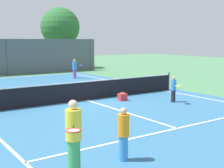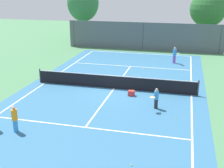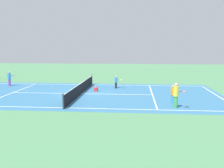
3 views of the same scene
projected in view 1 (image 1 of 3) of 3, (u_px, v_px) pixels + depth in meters
ground_plane at (86, 100)px, 16.28m from camera, size 80.00×80.00×0.00m
court_surface at (86, 100)px, 16.28m from camera, size 13.00×25.00×0.01m
tennis_net at (86, 90)px, 16.20m from camera, size 11.90×0.10×1.10m
perimeter_fence at (6, 57)px, 27.47m from camera, size 18.00×0.12×3.20m
tree_1 at (60, 27)px, 34.43m from camera, size 4.29×4.29×6.67m
player_0 at (75, 68)px, 25.42m from camera, size 0.75×0.85×1.57m
player_1 at (74, 136)px, 7.19m from camera, size 0.68×0.93×1.76m
player_2 at (174, 89)px, 15.68m from camera, size 0.53×0.86×1.29m
player_3 at (123, 134)px, 8.03m from camera, size 0.30×0.30×1.40m
ball_crate at (122, 97)px, 16.18m from camera, size 0.43×0.31×0.43m
tennis_ball_0 at (62, 85)px, 21.69m from camera, size 0.07×0.07×0.07m
tennis_ball_3 at (109, 85)px, 21.76m from camera, size 0.07×0.07×0.07m
tennis_ball_4 at (210, 103)px, 15.48m from camera, size 0.07×0.07×0.07m
tennis_ball_5 at (43, 78)px, 25.39m from camera, size 0.07×0.07×0.07m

